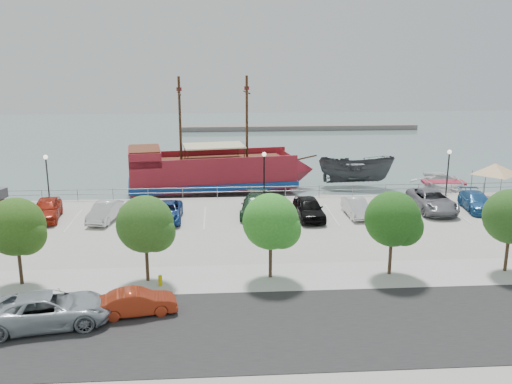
{
  "coord_description": "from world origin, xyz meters",
  "views": [
    {
      "loc": [
        -3.93,
        -40.48,
        13.07
      ],
      "look_at": [
        -1.0,
        2.0,
        2.0
      ],
      "focal_mm": 40.0,
      "sensor_mm": 36.0,
      "label": 1
    }
  ],
  "objects": [
    {
      "name": "dock_mid",
      "position": [
        8.58,
        9.2,
        -0.8
      ],
      "size": [
        7.13,
        3.27,
        0.39
      ],
      "primitive_type": "cube",
      "rotation": [
        0.0,
        0.0,
        -0.2
      ],
      "color": "gray",
      "rests_on": "ground"
    },
    {
      "name": "lamp_post_left",
      "position": [
        -18.0,
        6.5,
        2.94
      ],
      "size": [
        0.36,
        0.36,
        4.28
      ],
      "color": "black",
      "rests_on": "land_slab"
    },
    {
      "name": "dock_west",
      "position": [
        -13.31,
        9.2,
        -0.81
      ],
      "size": [
        6.96,
        2.99,
        0.38
      ],
      "primitive_type": "cube",
      "rotation": [
        0.0,
        0.0,
        -0.16
      ],
      "color": "gray",
      "rests_on": "ground"
    },
    {
      "name": "speedboat",
      "position": [
        17.9,
        11.77,
        -0.23
      ],
      "size": [
        5.83,
        7.78,
        1.53
      ],
      "primitive_type": "imported",
      "rotation": [
        0.0,
        0.0,
        -0.08
      ],
      "color": "silver",
      "rests_on": "ground"
    },
    {
      "name": "seawall_railing",
      "position": [
        0.0,
        7.8,
        0.53
      ],
      "size": [
        50.0,
        0.06,
        1.0
      ],
      "color": "gray",
      "rests_on": "land_slab"
    },
    {
      "name": "street_sedan",
      "position": [
        -8.03,
        -14.14,
        0.64
      ],
      "size": [
        4.08,
        2.06,
        1.28
      ],
      "primitive_type": "imported",
      "rotation": [
        0.0,
        0.0,
        1.76
      ],
      "color": "#A93117",
      "rests_on": "street"
    },
    {
      "name": "lamp_post_right",
      "position": [
        16.0,
        6.5,
        2.94
      ],
      "size": [
        0.36,
        0.36,
        4.28
      ],
      "color": "black",
      "rests_on": "land_slab"
    },
    {
      "name": "parked_car_b",
      "position": [
        -12.55,
        1.77,
        0.72
      ],
      "size": [
        2.29,
        4.56,
        1.44
      ],
      "primitive_type": "imported",
      "rotation": [
        0.0,
        0.0,
        -0.18
      ],
      "color": "silver",
      "rests_on": "land_slab"
    },
    {
      "name": "tree_c",
      "position": [
        -7.85,
        -10.07,
        3.3
      ],
      "size": [
        3.3,
        3.2,
        5.0
      ],
      "color": "#473321",
      "rests_on": "sidewalk"
    },
    {
      "name": "sidewalk",
      "position": [
        0.0,
        -10.0,
        0.01
      ],
      "size": [
        100.0,
        4.0,
        0.05
      ],
      "primitive_type": "cube",
      "color": "#BBBAB7",
      "rests_on": "land_slab"
    },
    {
      "name": "canopy_tent",
      "position": [
        19.87,
        5.86,
        3.16
      ],
      "size": [
        4.5,
        4.5,
        3.63
      ],
      "rotation": [
        0.0,
        0.0,
        -0.03
      ],
      "color": "slate",
      "rests_on": "land_slab"
    },
    {
      "name": "street",
      "position": [
        0.0,
        -16.0,
        0.01
      ],
      "size": [
        100.0,
        8.0,
        0.04
      ],
      "primitive_type": "cube",
      "color": "black",
      "rests_on": "land_slab"
    },
    {
      "name": "lamp_post_mid",
      "position": [
        0.0,
        6.5,
        2.94
      ],
      "size": [
        0.36,
        0.36,
        4.28
      ],
      "color": "black",
      "rests_on": "land_slab"
    },
    {
      "name": "parked_car_c",
      "position": [
        -7.88,
        1.53,
        0.69
      ],
      "size": [
        2.34,
        5.01,
        1.39
      ],
      "primitive_type": "imported",
      "rotation": [
        0.0,
        0.0,
        0.01
      ],
      "color": "navy",
      "rests_on": "land_slab"
    },
    {
      "name": "tree_e",
      "position": [
        6.15,
        -10.07,
        3.3
      ],
      "size": [
        3.3,
        3.2,
        5.0
      ],
      "color": "#473321",
      "rests_on": "sidewalk"
    },
    {
      "name": "far_shore",
      "position": [
        10.0,
        55.0,
        -0.6
      ],
      "size": [
        40.0,
        3.0,
        0.8
      ],
      "primitive_type": "cube",
      "color": "slate",
      "rests_on": "ground"
    },
    {
      "name": "parked_car_a",
      "position": [
        -17.08,
        2.45,
        0.82
      ],
      "size": [
        2.5,
        5.03,
        1.65
      ],
      "primitive_type": "imported",
      "rotation": [
        0.0,
        0.0,
        0.12
      ],
      "color": "#AA2412",
      "rests_on": "land_slab"
    },
    {
      "name": "patrol_boat",
      "position": [
        10.05,
        15.0,
        0.46
      ],
      "size": [
        7.97,
        4.34,
        2.92
      ],
      "primitive_type": "imported",
      "rotation": [
        0.0,
        0.0,
        1.36
      ],
      "color": "#3D3F43",
      "rests_on": "ground"
    },
    {
      "name": "tree_b",
      "position": [
        -14.85,
        -10.07,
        3.3
      ],
      "size": [
        3.3,
        3.2,
        5.0
      ],
      "color": "#473321",
      "rests_on": "sidewalk"
    },
    {
      "name": "street_van",
      "position": [
        -12.11,
        -15.03,
        0.82
      ],
      "size": [
        6.31,
        3.75,
        1.64
      ],
      "primitive_type": "imported",
      "rotation": [
        0.0,
        0.0,
        1.75
      ],
      "color": "#9AA4AB",
      "rests_on": "street"
    },
    {
      "name": "ground",
      "position": [
        0.0,
        0.0,
        -1.0
      ],
      "size": [
        160.0,
        160.0,
        0.0
      ],
      "primitive_type": "plane",
      "color": "slate"
    },
    {
      "name": "parked_car_h",
      "position": [
        16.98,
        2.71,
        0.7
      ],
      "size": [
        2.46,
        5.01,
        1.4
      ],
      "primitive_type": "imported",
      "rotation": [
        0.0,
        0.0,
        -0.1
      ],
      "color": "#2560A0",
      "rests_on": "land_slab"
    },
    {
      "name": "parked_car_g",
      "position": [
        13.34,
        2.77,
        0.83
      ],
      "size": [
        2.78,
        6.01,
        1.67
      ],
      "primitive_type": "imported",
      "rotation": [
        0.0,
        0.0,
        -0.0
      ],
      "color": "gray",
      "rests_on": "land_slab"
    },
    {
      "name": "parked_car_e",
      "position": [
        3.04,
        1.27,
        0.83
      ],
      "size": [
        2.21,
        4.95,
        1.65
      ],
      "primitive_type": "imported",
      "rotation": [
        0.0,
        0.0,
        0.05
      ],
      "color": "black",
      "rests_on": "land_slab"
    },
    {
      "name": "fire_hydrant",
      "position": [
        -7.22,
        -10.8,
        0.37
      ],
      "size": [
        0.24,
        0.24,
        0.68
      ],
      "rotation": [
        0.0,
        0.0,
        -0.11
      ],
      "color": "#C7C101",
      "rests_on": "sidewalk"
    },
    {
      "name": "pirate_ship",
      "position": [
        -3.12,
        13.88,
        0.96
      ],
      "size": [
        18.77,
        7.46,
        11.7
      ],
      "rotation": [
        0.0,
        0.0,
        0.14
      ],
      "color": "maroon",
      "rests_on": "ground"
    },
    {
      "name": "parked_car_d",
      "position": [
        -1.01,
        2.52,
        0.77
      ],
      "size": [
        2.88,
        5.54,
        1.53
      ],
      "primitive_type": "imported",
      "rotation": [
        0.0,
        0.0,
        -0.14
      ],
      "color": "#193821",
      "rests_on": "land_slab"
    },
    {
      "name": "dock_east",
      "position": [
        15.35,
        9.2,
        -0.81
      ],
      "size": [
        7.03,
        2.95,
        0.39
      ],
      "primitive_type": "cube",
      "rotation": [
        0.0,
        0.0,
        -0.15
      ],
      "color": "gray",
      "rests_on": "ground"
    },
    {
      "name": "parked_car_f",
      "position": [
        6.85,
        1.72,
        0.69
      ],
      "size": [
        1.63,
        4.24,
        1.38
      ],
      "primitive_type": "imported",
      "rotation": [
        0.0,
        0.0,
        0.04
      ],
      "color": "silver",
      "rests_on": "land_slab"
    },
    {
      "name": "tree_d",
      "position": [
        -0.85,
        -10.07,
        3.3
      ],
      "size": [
        3.3,
        3.2,
        5.0
      ],
      "color": "#473321",
      "rests_on": "sidewalk"
    }
  ]
}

